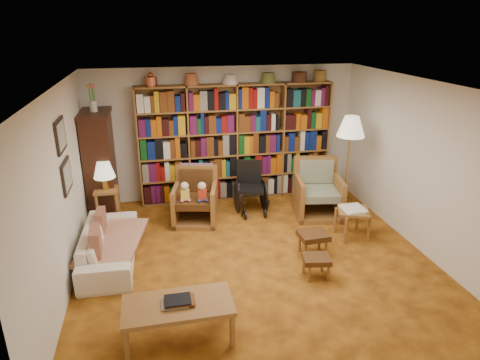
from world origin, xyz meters
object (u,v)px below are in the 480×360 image
object	(u,v)px
armchair_leather	(195,199)
coffee_table	(178,307)
wheelchair	(251,189)
footstool_b	(316,260)
side_table_lamp	(107,200)
armchair_sage	(316,193)
side_table_papers	(353,214)
footstool_a	(313,237)
floor_lamp	(351,131)
sofa	(110,244)

from	to	relation	value
armchair_leather	coffee_table	distance (m)	3.00
wheelchair	footstool_b	bearing A→B (deg)	-80.83
side_table_lamp	armchair_sage	size ratio (longest dim) A/B	0.67
armchair_leather	armchair_sage	bearing A→B (deg)	-4.55
side_table_papers	footstool_a	world-z (taller)	side_table_papers
side_table_papers	coffee_table	size ratio (longest dim) A/B	0.51
side_table_lamp	footstool_b	xyz separation A→B (m)	(2.85, -2.19, -0.22)
floor_lamp	coffee_table	xyz separation A→B (m)	(-3.13, -2.62, -1.14)
sofa	footstool_a	distance (m)	2.95
side_table_papers	footstool_a	bearing A→B (deg)	-153.66
armchair_sage	armchair_leather	bearing A→B (deg)	175.45
armchair_sage	floor_lamp	world-z (taller)	floor_lamp
side_table_lamp	side_table_papers	distance (m)	4.02
armchair_sage	footstool_a	bearing A→B (deg)	-112.56
sofa	armchair_sage	size ratio (longest dim) A/B	1.81
side_table_lamp	footstool_a	bearing A→B (deg)	-28.32
side_table_papers	coffee_table	distance (m)	3.39
side_table_papers	coffee_table	world-z (taller)	side_table_papers
side_table_lamp	coffee_table	distance (m)	3.16
armchair_leather	footstool_a	size ratio (longest dim) A/B	2.15
armchair_sage	side_table_papers	world-z (taller)	armchair_sage
sofa	wheelchair	bearing A→B (deg)	-59.56
side_table_papers	coffee_table	xyz separation A→B (m)	(-2.87, -1.79, -0.00)
sofa	side_table_lamp	xyz separation A→B (m)	(-0.10, 1.19, 0.21)
coffee_table	side_table_lamp	bearing A→B (deg)	107.50
wheelchair	side_table_papers	size ratio (longest dim) A/B	1.54
side_table_lamp	wheelchair	distance (m)	2.48
sofa	floor_lamp	world-z (taller)	floor_lamp
side_table_lamp	footstool_b	distance (m)	3.60
armchair_leather	side_table_papers	size ratio (longest dim) A/B	1.55
armchair_sage	coffee_table	distance (m)	3.85
coffee_table	wheelchair	bearing A→B (deg)	64.04
sofa	wheelchair	world-z (taller)	wheelchair
armchair_sage	coffee_table	size ratio (longest dim) A/B	0.84
coffee_table	armchair_leather	bearing A→B (deg)	80.54
sofa	footstool_a	world-z (taller)	sofa
armchair_sage	footstool_a	size ratio (longest dim) A/B	2.27
side_table_lamp	floor_lamp	distance (m)	4.23
side_table_lamp	footstool_b	world-z (taller)	side_table_lamp
sofa	side_table_papers	xyz separation A→B (m)	(3.73, -0.04, 0.14)
sofa	armchair_sage	xyz separation A→B (m)	(3.50, 0.96, 0.12)
wheelchair	coffee_table	xyz separation A→B (m)	(-1.53, -3.13, -0.02)
sofa	side_table_lamp	world-z (taller)	side_table_lamp
side_table_papers	footstool_b	size ratio (longest dim) A/B	1.47
armchair_leather	floor_lamp	world-z (taller)	floor_lamp
sofa	armchair_sage	distance (m)	3.63
wheelchair	footstool_b	world-z (taller)	wheelchair
footstool_a	side_table_papers	bearing A→B (deg)	26.34
floor_lamp	footstool_b	world-z (taller)	floor_lamp
armchair_leather	armchair_sage	world-z (taller)	armchair_sage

